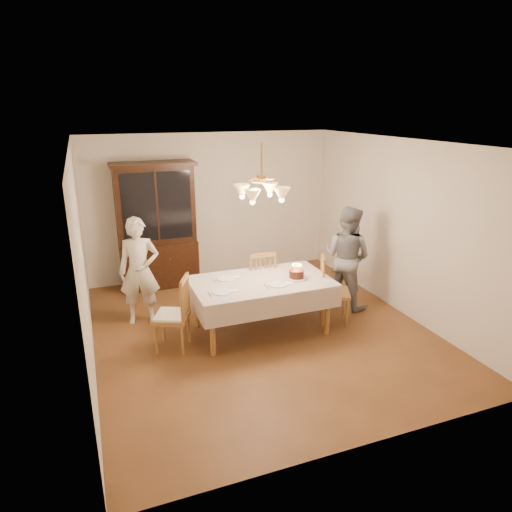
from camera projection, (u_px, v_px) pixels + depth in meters
name	position (u px, v px, depth m)	size (l,w,h in m)	color
ground	(261.00, 330.00, 6.49)	(5.00, 5.00, 0.00)	brown
room_shell	(261.00, 222.00, 5.99)	(5.00, 5.00, 5.00)	white
dining_table	(261.00, 286.00, 6.27)	(1.90, 1.10, 0.76)	brown
china_hutch	(157.00, 228.00, 7.81)	(1.38, 0.54, 2.16)	black
chair_far_side	(259.00, 285.00, 6.95)	(0.45, 0.43, 1.00)	brown
chair_left_end	(172.00, 317.00, 5.87)	(0.57, 0.58, 1.00)	brown
chair_right_end	(334.00, 293.00, 6.63)	(0.56, 0.57, 1.00)	brown
elderly_woman	(139.00, 271.00, 6.52)	(0.57, 0.38, 1.57)	silver
adult_in_grey	(347.00, 257.00, 7.07)	(0.78, 0.61, 1.61)	slate
birthday_cake	(296.00, 274.00, 6.31)	(0.30, 0.30, 0.21)	white
place_setting_near_left	(223.00, 292.00, 5.84)	(0.39, 0.24, 0.02)	white
place_setting_near_right	(279.00, 284.00, 6.09)	(0.39, 0.24, 0.02)	white
place_setting_far_left	(226.00, 278.00, 6.30)	(0.39, 0.24, 0.02)	white
chandelier	(261.00, 192.00, 5.87)	(0.62, 0.62, 0.73)	#BF8C3F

